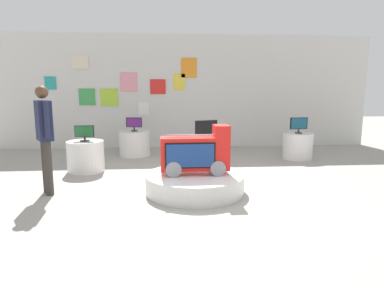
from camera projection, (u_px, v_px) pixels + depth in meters
ground_plane at (201, 194)px, 5.37m from camera, size 30.00×30.00×0.00m
back_wall_display at (184, 92)px, 9.59m from camera, size 10.94×0.13×3.25m
main_display_pedestal at (195, 183)px, 5.48m from camera, size 1.63×1.63×0.31m
novelty_firetruck_tv at (196, 154)px, 5.40m from camera, size 1.12×0.42×0.81m
display_pedestal_left_rear at (298, 146)px, 8.09m from camera, size 0.71×0.71×0.64m
tv_on_left_rear at (299, 124)px, 8.00m from camera, size 0.45×0.17×0.38m
display_pedestal_center_rear at (86, 156)px, 6.84m from camera, size 0.75×0.75×0.64m
tv_on_center_rear at (84, 133)px, 6.76m from camera, size 0.39×0.20×0.33m
display_pedestal_right_rear at (135, 143)px, 8.49m from camera, size 0.78×0.78×0.64m
tv_on_right_rear at (134, 123)px, 8.41m from camera, size 0.41×0.17×0.35m
display_pedestal_far_right at (206, 154)px, 7.04m from camera, size 0.77×0.77×0.64m
tv_on_far_right at (206, 129)px, 6.95m from camera, size 0.49×0.22×0.41m
shopper_browsing_near_truck at (45, 131)px, 5.25m from camera, size 0.36×0.49×1.75m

